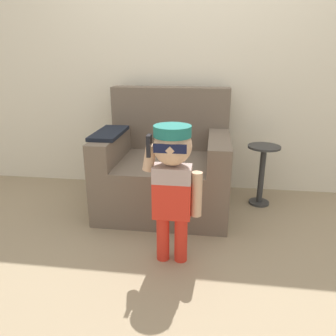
# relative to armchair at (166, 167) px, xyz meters

# --- Properties ---
(ground_plane) EXTENTS (10.00, 10.00, 0.00)m
(ground_plane) POSITION_rel_armchair_xyz_m (0.19, -0.20, -0.35)
(ground_plane) COLOR #998466
(wall_back) EXTENTS (10.00, 0.05, 2.60)m
(wall_back) POSITION_rel_armchair_xyz_m (0.19, 0.51, 0.95)
(wall_back) COLOR beige
(wall_back) RESTS_ON ground_plane
(armchair) EXTENTS (1.10, 0.92, 1.02)m
(armchair) POSITION_rel_armchair_xyz_m (0.00, 0.00, 0.00)
(armchair) COLOR #6B5B4C
(armchair) RESTS_ON ground_plane
(person_child) EXTENTS (0.37, 0.28, 0.91)m
(person_child) POSITION_rel_armchair_xyz_m (0.16, -0.85, 0.25)
(person_child) COLOR red
(person_child) RESTS_ON ground_plane
(side_table) EXTENTS (0.28, 0.28, 0.55)m
(side_table) POSITION_rel_armchair_xyz_m (0.85, 0.12, -0.02)
(side_table) COLOR #333333
(side_table) RESTS_ON ground_plane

